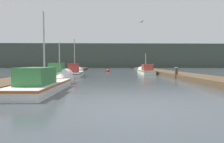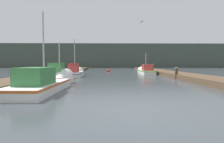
{
  "view_description": "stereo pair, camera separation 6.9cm",
  "coord_description": "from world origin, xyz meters",
  "px_view_note": "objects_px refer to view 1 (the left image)",
  "views": [
    {
      "loc": [
        -0.77,
        -5.1,
        1.47
      ],
      "look_at": [
        -0.36,
        13.3,
        0.57
      ],
      "focal_mm": 28.0,
      "sensor_mm": 36.0,
      "label": 1
    },
    {
      "loc": [
        -0.7,
        -5.1,
        1.47
      ],
      "look_at": [
        -0.36,
        13.3,
        0.57
      ],
      "focal_mm": 28.0,
      "sensor_mm": 36.0,
      "label": 2
    }
  ],
  "objects_px": {
    "fishing_boat_0": "(48,83)",
    "fishing_boat_1": "(60,76)",
    "fishing_boat_3": "(145,71)",
    "seagull_lead": "(141,22)",
    "mooring_piling_2": "(63,70)",
    "mooring_piling_3": "(51,74)",
    "channel_buoy": "(108,71)",
    "fishing_boat_2": "(75,73)",
    "mooring_piling_0": "(153,69)",
    "mooring_piling_1": "(176,73)"
  },
  "relations": [
    {
      "from": "mooring_piling_2",
      "to": "seagull_lead",
      "type": "height_order",
      "value": "seagull_lead"
    },
    {
      "from": "fishing_boat_1",
      "to": "fishing_boat_2",
      "type": "relative_size",
      "value": 0.95
    },
    {
      "from": "seagull_lead",
      "to": "mooring_piling_3",
      "type": "bearing_deg",
      "value": -109.58
    },
    {
      "from": "fishing_boat_2",
      "to": "mooring_piling_3",
      "type": "height_order",
      "value": "fishing_boat_2"
    },
    {
      "from": "mooring_piling_0",
      "to": "fishing_boat_0",
      "type": "bearing_deg",
      "value": -122.56
    },
    {
      "from": "fishing_boat_2",
      "to": "mooring_piling_2",
      "type": "xyz_separation_m",
      "value": [
        -0.87,
        -2.14,
        0.34
      ]
    },
    {
      "from": "fishing_boat_2",
      "to": "channel_buoy",
      "type": "bearing_deg",
      "value": 64.78
    },
    {
      "from": "channel_buoy",
      "to": "fishing_boat_0",
      "type": "bearing_deg",
      "value": -99.69
    },
    {
      "from": "fishing_boat_1",
      "to": "seagull_lead",
      "type": "xyz_separation_m",
      "value": [
        6.65,
        1.03,
        4.57
      ]
    },
    {
      "from": "fishing_boat_3",
      "to": "mooring_piling_1",
      "type": "relative_size",
      "value": 5.77
    },
    {
      "from": "fishing_boat_3",
      "to": "channel_buoy",
      "type": "height_order",
      "value": "fishing_boat_3"
    },
    {
      "from": "mooring_piling_2",
      "to": "mooring_piling_3",
      "type": "distance_m",
      "value": 3.53
    },
    {
      "from": "fishing_boat_1",
      "to": "mooring_piling_2",
      "type": "relative_size",
      "value": 4.05
    },
    {
      "from": "fishing_boat_2",
      "to": "mooring_piling_1",
      "type": "bearing_deg",
      "value": -25.2
    },
    {
      "from": "fishing_boat_3",
      "to": "channel_buoy",
      "type": "relative_size",
      "value": 5.51
    },
    {
      "from": "mooring_piling_2",
      "to": "mooring_piling_3",
      "type": "bearing_deg",
      "value": -90.75
    },
    {
      "from": "fishing_boat_2",
      "to": "mooring_piling_3",
      "type": "distance_m",
      "value": 5.75
    },
    {
      "from": "mooring_piling_0",
      "to": "seagull_lead",
      "type": "distance_m",
      "value": 11.38
    },
    {
      "from": "fishing_boat_1",
      "to": "fishing_boat_3",
      "type": "bearing_deg",
      "value": 43.94
    },
    {
      "from": "channel_buoy",
      "to": "fishing_boat_3",
      "type": "bearing_deg",
      "value": -47.15
    },
    {
      "from": "fishing_boat_0",
      "to": "mooring_piling_0",
      "type": "relative_size",
      "value": 4.71
    },
    {
      "from": "mooring_piling_3",
      "to": "mooring_piling_0",
      "type": "bearing_deg",
      "value": 44.35
    },
    {
      "from": "mooring_piling_2",
      "to": "seagull_lead",
      "type": "xyz_separation_m",
      "value": [
        7.41,
        -2.62,
        4.25
      ]
    },
    {
      "from": "channel_buoy",
      "to": "mooring_piling_0",
      "type": "bearing_deg",
      "value": -33.3
    },
    {
      "from": "mooring_piling_0",
      "to": "mooring_piling_2",
      "type": "relative_size",
      "value": 0.92
    },
    {
      "from": "fishing_boat_0",
      "to": "mooring_piling_2",
      "type": "relative_size",
      "value": 4.33
    },
    {
      "from": "fishing_boat_0",
      "to": "fishing_boat_2",
      "type": "relative_size",
      "value": 1.02
    },
    {
      "from": "fishing_boat_3",
      "to": "mooring_piling_1",
      "type": "xyz_separation_m",
      "value": [
        1.19,
        -7.83,
        0.13
      ]
    },
    {
      "from": "mooring_piling_3",
      "to": "channel_buoy",
      "type": "bearing_deg",
      "value": 72.86
    },
    {
      "from": "fishing_boat_1",
      "to": "seagull_lead",
      "type": "height_order",
      "value": "seagull_lead"
    },
    {
      "from": "mooring_piling_1",
      "to": "seagull_lead",
      "type": "distance_m",
      "value": 5.68
    },
    {
      "from": "fishing_boat_0",
      "to": "mooring_piling_3",
      "type": "relative_size",
      "value": 5.07
    },
    {
      "from": "mooring_piling_1",
      "to": "fishing_boat_0",
      "type": "bearing_deg",
      "value": -147.26
    },
    {
      "from": "mooring_piling_0",
      "to": "seagull_lead",
      "type": "bearing_deg",
      "value": -109.98
    },
    {
      "from": "fishing_boat_3",
      "to": "seagull_lead",
      "type": "distance_m",
      "value": 10.02
    },
    {
      "from": "fishing_boat_1",
      "to": "fishing_boat_2",
      "type": "distance_m",
      "value": 5.79
    },
    {
      "from": "fishing_boat_3",
      "to": "seagull_lead",
      "type": "height_order",
      "value": "seagull_lead"
    },
    {
      "from": "fishing_boat_0",
      "to": "channel_buoy",
      "type": "bearing_deg",
      "value": 81.63
    },
    {
      "from": "fishing_boat_0",
      "to": "fishing_boat_1",
      "type": "distance_m",
      "value": 4.37
    },
    {
      "from": "fishing_boat_3",
      "to": "mooring_piling_0",
      "type": "bearing_deg",
      "value": 44.8
    },
    {
      "from": "fishing_boat_3",
      "to": "channel_buoy",
      "type": "xyz_separation_m",
      "value": [
        -5.08,
        5.48,
        -0.23
      ]
    },
    {
      "from": "mooring_piling_2",
      "to": "channel_buoy",
      "type": "xyz_separation_m",
      "value": [
        4.59,
        11.49,
        -0.55
      ]
    },
    {
      "from": "mooring_piling_0",
      "to": "seagull_lead",
      "type": "relative_size",
      "value": 2.41
    },
    {
      "from": "fishing_boat_1",
      "to": "channel_buoy",
      "type": "distance_m",
      "value": 15.62
    },
    {
      "from": "fishing_boat_2",
      "to": "mooring_piling_0",
      "type": "bearing_deg",
      "value": 23.31
    },
    {
      "from": "mooring_piling_3",
      "to": "seagull_lead",
      "type": "bearing_deg",
      "value": 6.95
    },
    {
      "from": "fishing_boat_0",
      "to": "mooring_piling_3",
      "type": "distance_m",
      "value": 4.65
    },
    {
      "from": "fishing_boat_2",
      "to": "mooring_piling_2",
      "type": "relative_size",
      "value": 4.26
    },
    {
      "from": "fishing_boat_0",
      "to": "mooring_piling_1",
      "type": "relative_size",
      "value": 5.86
    },
    {
      "from": "fishing_boat_1",
      "to": "seagull_lead",
      "type": "distance_m",
      "value": 8.13
    }
  ]
}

